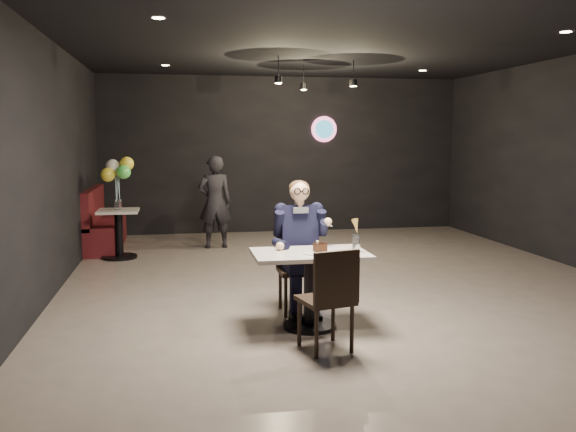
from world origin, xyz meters
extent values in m
plane|color=gray|center=(0.00, 0.00, 0.00)|extent=(9.00, 9.00, 0.00)
cube|color=black|center=(0.00, 2.00, 2.88)|extent=(1.40, 1.20, 0.36)
cube|color=silver|center=(-0.81, -1.62, 0.38)|extent=(1.10, 0.70, 0.75)
cube|color=black|center=(-0.81, -1.07, 0.46)|extent=(0.42, 0.46, 0.92)
cube|color=black|center=(-0.81, -2.24, 0.46)|extent=(0.52, 0.55, 0.92)
cube|color=black|center=(-0.81, -1.07, 0.72)|extent=(0.60, 0.80, 1.44)
cylinder|color=white|center=(-0.80, -1.73, 0.76)|extent=(0.21, 0.21, 0.01)
cube|color=black|center=(-0.73, -1.68, 0.80)|extent=(0.13, 0.12, 0.08)
ellipsoid|color=green|center=(-0.74, -1.70, 0.84)|extent=(0.06, 0.04, 0.01)
cylinder|color=silver|center=(-0.38, -1.69, 0.83)|extent=(0.07, 0.07, 0.17)
cone|color=tan|center=(-0.38, -1.70, 1.00)|extent=(0.09, 0.09, 0.14)
cube|color=#470F17|center=(-3.25, 3.26, 0.50)|extent=(0.50, 2.00, 1.00)
cube|color=silver|center=(-2.95, 2.26, 0.38)|extent=(0.61, 0.61, 0.76)
cylinder|color=silver|center=(-2.95, 2.26, 0.83)|extent=(0.11, 0.11, 0.16)
cube|color=yellow|center=(-2.95, 2.26, 1.22)|extent=(0.39, 0.39, 0.64)
imported|color=black|center=(-1.44, 2.89, 0.77)|extent=(0.59, 0.41, 1.54)
camera|label=1|loc=(-2.06, -7.25, 1.85)|focal=38.00mm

